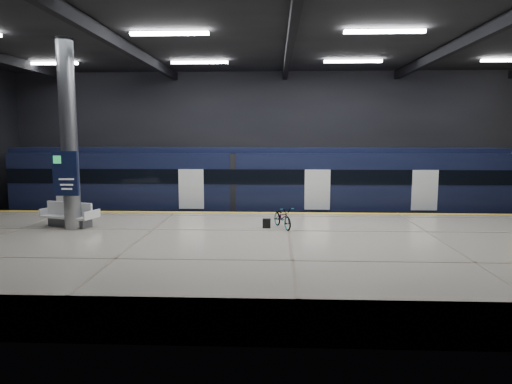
{
  "coord_description": "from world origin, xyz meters",
  "views": [
    {
      "loc": [
        -0.5,
        -17.37,
        4.57
      ],
      "look_at": [
        -1.3,
        1.5,
        2.2
      ],
      "focal_mm": 32.0,
      "sensor_mm": 36.0,
      "label": 1
    }
  ],
  "objects": [
    {
      "name": "ground",
      "position": [
        0.0,
        0.0,
        0.0
      ],
      "size": [
        30.0,
        30.0,
        0.0
      ],
      "primitive_type": "plane",
      "color": "black",
      "rests_on": "ground"
    },
    {
      "name": "room_shell",
      "position": [
        -0.0,
        0.0,
        5.72
      ],
      "size": [
        30.1,
        16.1,
        8.05
      ],
      "color": "black",
      "rests_on": "ground"
    },
    {
      "name": "platform",
      "position": [
        0.0,
        -2.5,
        0.55
      ],
      "size": [
        30.0,
        11.0,
        1.1
      ],
      "primitive_type": "cube",
      "color": "#B5A999",
      "rests_on": "ground"
    },
    {
      "name": "safety_strip",
      "position": [
        0.0,
        2.75,
        1.11
      ],
      "size": [
        30.0,
        0.4,
        0.01
      ],
      "primitive_type": "cube",
      "color": "gold",
      "rests_on": "platform"
    },
    {
      "name": "rails",
      "position": [
        0.0,
        5.5,
        0.08
      ],
      "size": [
        30.0,
        1.52,
        0.16
      ],
      "color": "gray",
      "rests_on": "ground"
    },
    {
      "name": "train",
      "position": [
        0.29,
        5.5,
        2.06
      ],
      "size": [
        29.4,
        2.84,
        3.79
      ],
      "color": "black",
      "rests_on": "ground"
    },
    {
      "name": "bench",
      "position": [
        -8.31,
        -0.59,
        1.43
      ],
      "size": [
        2.3,
        1.49,
        0.94
      ],
      "rotation": [
        0.0,
        0.0,
        -0.31
      ],
      "color": "#595B60",
      "rests_on": "platform"
    },
    {
      "name": "bicycle",
      "position": [
        -0.21,
        -0.55,
        1.5
      ],
      "size": [
        1.07,
        1.63,
        0.81
      ],
      "primitive_type": "imported",
      "rotation": [
        0.0,
        0.0,
        0.38
      ],
      "color": "#99999E",
      "rests_on": "platform"
    },
    {
      "name": "pannier_bag",
      "position": [
        -0.81,
        -0.55,
        1.28
      ],
      "size": [
        0.3,
        0.18,
        0.35
      ],
      "primitive_type": "cube",
      "rotation": [
        0.0,
        0.0,
        0.01
      ],
      "color": "black",
      "rests_on": "platform"
    },
    {
      "name": "info_column",
      "position": [
        -8.0,
        -1.03,
        4.46
      ],
      "size": [
        0.9,
        0.78,
        6.9
      ],
      "color": "#9EA0A5",
      "rests_on": "platform"
    }
  ]
}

